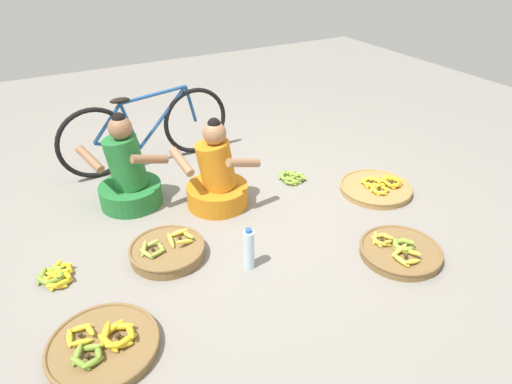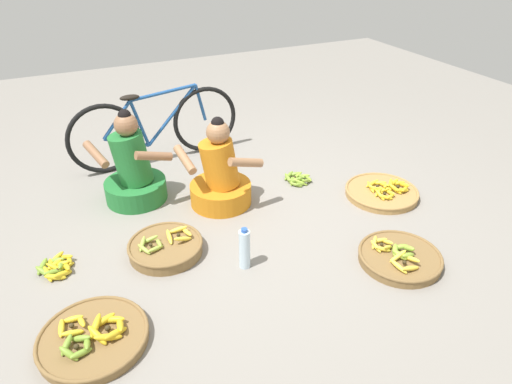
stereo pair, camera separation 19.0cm
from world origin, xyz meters
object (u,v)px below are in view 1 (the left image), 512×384
object	(u,v)px
vendor_woman_front	(217,178)
banana_basket_near_vendor	(167,250)
bicycle_leaning	(147,130)
banana_basket_near_bicycle	(103,346)
vendor_woman_behind	(128,176)
water_bottle	(249,249)
banana_basket_mid_right	(400,251)
loose_bananas_front_right	(56,276)
loose_bananas_back_center	(292,178)
banana_basket_back_left	(376,188)

from	to	relation	value
vendor_woman_front	banana_basket_near_vendor	bearing A→B (deg)	-142.44
bicycle_leaning	banana_basket_near_vendor	size ratio (longest dim) A/B	3.13
vendor_woman_front	banana_basket_near_bicycle	distance (m)	1.65
vendor_woman_behind	banana_basket_near_vendor	world-z (taller)	vendor_woman_behind
banana_basket_near_bicycle	water_bottle	distance (m)	1.09
vendor_woman_behind	banana_basket_mid_right	xyz separation A→B (m)	(1.50, -1.64, -0.22)
vendor_woman_behind	loose_bananas_front_right	size ratio (longest dim) A/B	2.79
vendor_woman_behind	bicycle_leaning	size ratio (longest dim) A/B	0.48
vendor_woman_front	banana_basket_near_bicycle	xyz separation A→B (m)	(-1.21, -1.10, -0.21)
banana_basket_near_bicycle	water_bottle	world-z (taller)	water_bottle
vendor_woman_front	vendor_woman_behind	distance (m)	0.74
bicycle_leaning	loose_bananas_front_right	xyz separation A→B (m)	(-1.09, -1.36, -0.33)
vendor_woman_behind	banana_basket_mid_right	distance (m)	2.24
bicycle_leaning	loose_bananas_back_center	size ratio (longest dim) A/B	6.34
loose_bananas_back_center	water_bottle	world-z (taller)	water_bottle
vendor_woman_front	banana_basket_back_left	distance (m)	1.43
banana_basket_back_left	bicycle_leaning	bearing A→B (deg)	136.62
vendor_woman_front	loose_bananas_back_center	bearing A→B (deg)	3.18
vendor_woman_front	loose_bananas_back_center	world-z (taller)	vendor_woman_front
banana_basket_back_left	loose_bananas_back_center	bearing A→B (deg)	135.48
banana_basket_back_left	water_bottle	size ratio (longest dim) A/B	1.98
vendor_woman_behind	banana_basket_back_left	bearing A→B (deg)	-23.62
vendor_woman_behind	bicycle_leaning	xyz separation A→B (m)	(0.38, 0.65, 0.09)
loose_bananas_back_center	loose_bananas_front_right	distance (m)	2.17
banana_basket_near_bicycle	loose_bananas_back_center	distance (m)	2.30
vendor_woman_behind	vendor_woman_front	bearing A→B (deg)	-29.67
loose_bananas_front_right	banana_basket_mid_right	bearing A→B (deg)	-22.83
banana_basket_mid_right	banana_basket_near_bicycle	world-z (taller)	same
bicycle_leaning	banana_basket_mid_right	world-z (taller)	bicycle_leaning
bicycle_leaning	banana_basket_mid_right	size ratio (longest dim) A/B	2.90
banana_basket_back_left	loose_bananas_front_right	bearing A→B (deg)	176.76
banana_basket_back_left	water_bottle	world-z (taller)	water_bottle
loose_bananas_back_center	banana_basket_near_bicycle	bearing A→B (deg)	-150.13
vendor_woman_behind	water_bottle	world-z (taller)	vendor_woman_behind
bicycle_leaning	water_bottle	distance (m)	1.88
banana_basket_back_left	loose_bananas_back_center	size ratio (longest dim) A/B	2.37
banana_basket_near_vendor	loose_bananas_back_center	xyz separation A→B (m)	(1.40, 0.52, -0.03)
water_bottle	vendor_woman_behind	bearing A→B (deg)	111.82
bicycle_leaning	loose_bananas_back_center	xyz separation A→B (m)	(1.05, -0.97, -0.33)
banana_basket_near_vendor	water_bottle	world-z (taller)	water_bottle
bicycle_leaning	water_bottle	world-z (taller)	bicycle_leaning
vendor_woman_behind	banana_basket_near_bicycle	size ratio (longest dim) A/B	1.30
banana_basket_back_left	loose_bananas_front_right	xyz separation A→B (m)	(-2.68, 0.15, -0.01)
banana_basket_near_vendor	banana_basket_back_left	world-z (taller)	banana_basket_near_vendor
vendor_woman_front	vendor_woman_behind	bearing A→B (deg)	150.33
loose_bananas_front_right	banana_basket_near_vendor	bearing A→B (deg)	-9.86
water_bottle	banana_basket_near_vendor	bearing A→B (deg)	140.41
loose_bananas_back_center	loose_bananas_front_right	bearing A→B (deg)	-169.71
loose_bananas_front_right	banana_basket_back_left	bearing A→B (deg)	-3.24
banana_basket_back_left	banana_basket_near_bicycle	size ratio (longest dim) A/B	1.01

